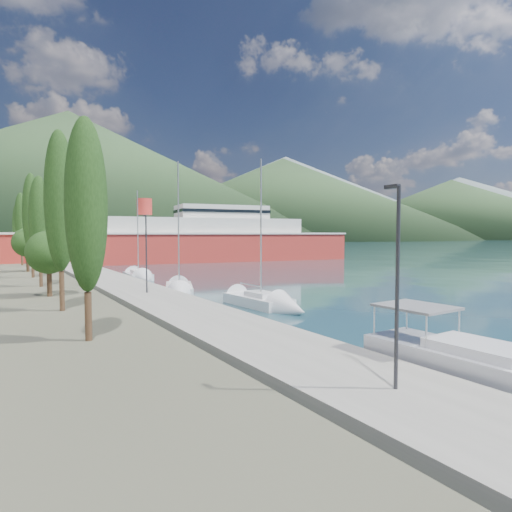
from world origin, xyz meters
TOP-DOWN VIEW (x-y plane):
  - ground at (0.00, 120.00)m, footprint 1400.00×1400.00m
  - quay at (-9.00, 26.00)m, footprint 5.00×88.00m
  - hills_far at (138.59, 618.73)m, footprint 1480.00×900.00m
  - hills_near at (98.04, 372.50)m, footprint 1010.00×520.00m
  - tree_row at (-15.64, 32.07)m, footprint 3.53×62.85m
  - lamp_posts at (-9.00, 15.04)m, footprint 0.15×47.25m
  - motor_cruiser at (-4.83, -9.48)m, footprint 2.92×9.10m
  - sailboat_near at (-2.16, 7.97)m, footprint 3.05×8.40m
  - sailboat_mid at (-5.48, 17.80)m, footprint 5.28×9.15m
  - sailboat_far at (-4.76, 31.51)m, footprint 3.03×7.95m
  - ferry at (14.07, 61.23)m, footprint 64.96×22.82m

SIDE VIEW (x-z plane):
  - ground at x=0.00m, z-range 0.00..0.00m
  - sailboat_mid at x=-5.48m, z-range -6.09..6.71m
  - sailboat_near at x=-2.16m, z-range -5.60..6.24m
  - sailboat_far at x=-4.76m, z-range -5.41..6.05m
  - quay at x=-9.00m, z-range 0.00..0.80m
  - motor_cruiser at x=-4.83m, z-range -1.12..2.21m
  - ferry at x=14.07m, z-range -2.47..10.17m
  - lamp_posts at x=-9.00m, z-range 1.05..7.11m
  - tree_row at x=-15.64m, z-range 0.50..11.68m
  - hills_near at x=98.04m, z-range -8.32..106.68m
  - hills_far at x=138.59m, z-range -12.61..167.39m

